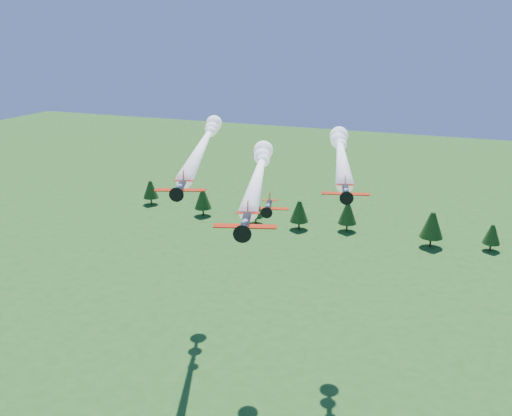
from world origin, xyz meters
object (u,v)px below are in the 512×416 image
(plane_lead, at_px, (259,171))
(plane_left, at_px, (204,142))
(plane_slot, at_px, (268,206))
(plane_right, at_px, (341,151))

(plane_lead, relative_size, plane_left, 0.80)
(plane_lead, distance_m, plane_slot, 8.74)
(plane_lead, bearing_deg, plane_left, 122.91)
(plane_lead, xyz_separation_m, plane_right, (10.63, 12.64, 1.59))
(plane_slot, bearing_deg, plane_lead, 105.51)
(plane_left, height_order, plane_right, plane_right)
(plane_lead, relative_size, plane_slot, 6.46)
(plane_lead, height_order, plane_right, plane_right)
(plane_lead, xyz_separation_m, plane_slot, (4.10, -6.77, -3.69))
(plane_lead, height_order, plane_slot, plane_lead)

